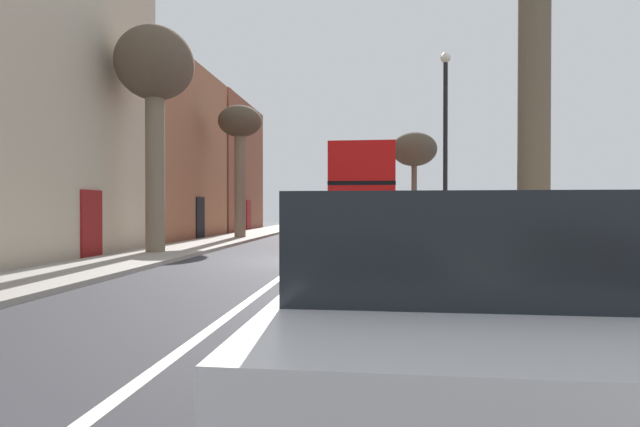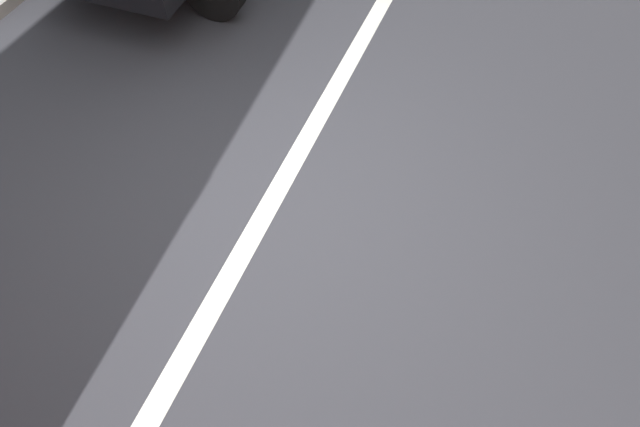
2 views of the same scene
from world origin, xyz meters
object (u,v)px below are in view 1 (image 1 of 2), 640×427
(parked_car_white_right_1, at_px, (438,299))
(street_tree_left_0, at_px, (240,133))
(litter_bin_right, at_px, (563,261))
(street_tree_right_1, at_px, (414,151))
(street_tree_left_4, at_px, (155,76))
(double_decker_bus, at_px, (366,191))
(parked_car_black_right_0, at_px, (394,236))
(lamppost_right, at_px, (445,136))
(parked_car_black_left_2, at_px, (307,217))

(parked_car_white_right_1, distance_m, street_tree_left_0, 22.56)
(street_tree_left_0, bearing_deg, litter_bin_right, -57.37)
(parked_car_white_right_1, height_order, street_tree_right_1, street_tree_right_1)
(street_tree_left_0, distance_m, street_tree_left_4, 8.71)
(double_decker_bus, xyz_separation_m, parked_car_white_right_1, (0.80, -20.50, -1.43))
(parked_car_black_right_0, distance_m, lamppost_right, 6.14)
(street_tree_left_0, relative_size, street_tree_left_4, 0.89)
(parked_car_black_left_2, relative_size, street_tree_left_4, 0.62)
(double_decker_bus, relative_size, parked_car_black_right_0, 2.46)
(parked_car_black_left_2, bearing_deg, street_tree_left_4, -97.97)
(street_tree_right_1, relative_size, litter_bin_right, 6.33)
(double_decker_bus, relative_size, litter_bin_right, 10.43)
(double_decker_bus, bearing_deg, parked_car_black_right_0, -86.45)
(parked_car_black_left_2, xyz_separation_m, street_tree_right_1, (7.27, 0.51, 4.50))
(lamppost_right, bearing_deg, parked_car_white_right_1, -98.08)
(parked_car_black_right_0, distance_m, parked_car_black_left_2, 23.52)
(parked_car_black_right_0, xyz_separation_m, street_tree_left_0, (-7.08, 13.40, 4.38))
(double_decker_bus, relative_size, parked_car_white_right_1, 2.41)
(parked_car_black_right_0, bearing_deg, double_decker_bus, 93.55)
(parked_car_black_right_0, height_order, street_tree_left_4, street_tree_left_4)
(parked_car_black_right_0, bearing_deg, street_tree_left_0, 117.83)
(street_tree_left_0, bearing_deg, parked_car_white_right_1, -71.36)
(street_tree_left_4, xyz_separation_m, lamppost_right, (9.36, 0.39, -2.07))
(double_decker_bus, height_order, parked_car_black_left_2, double_decker_bus)
(parked_car_black_left_2, bearing_deg, parked_car_white_right_1, -80.70)
(street_tree_left_0, height_order, litter_bin_right, street_tree_left_0)
(parked_car_white_right_1, bearing_deg, double_decker_bus, 92.23)
(parked_car_black_right_0, height_order, parked_car_black_left_2, parked_car_black_left_2)
(parked_car_black_left_2, height_order, street_tree_left_4, street_tree_left_4)
(street_tree_right_1, bearing_deg, parked_car_white_right_1, -94.19)
(street_tree_right_1, distance_m, litter_bin_right, 25.97)
(street_tree_right_1, bearing_deg, double_decker_bus, -106.23)
(double_decker_bus, xyz_separation_m, lamppost_right, (2.60, -7.82, 1.45))
(double_decker_bus, height_order, parked_car_white_right_1, double_decker_bus)
(lamppost_right, bearing_deg, street_tree_left_0, 136.97)
(parked_car_white_right_1, xyz_separation_m, street_tree_left_0, (-7.07, 20.96, 4.39))
(parked_car_black_left_2, relative_size, street_tree_left_0, 0.70)
(parked_car_black_left_2, relative_size, lamppost_right, 0.73)
(parked_car_white_right_1, relative_size, litter_bin_right, 4.32)
(lamppost_right, bearing_deg, litter_bin_right, -82.02)
(parked_car_black_right_0, bearing_deg, lamppost_right, 70.66)
(double_decker_bus, height_order, litter_bin_right, double_decker_bus)
(lamppost_right, relative_size, litter_bin_right, 6.06)
(street_tree_right_1, bearing_deg, street_tree_left_0, -132.81)
(parked_car_black_right_0, xyz_separation_m, lamppost_right, (1.80, 5.12, 2.88))
(parked_car_white_right_1, xyz_separation_m, street_tree_right_1, (2.27, 31.05, 4.54))
(parked_car_black_left_2, bearing_deg, street_tree_left_0, -102.21)
(parked_car_black_right_0, relative_size, parked_car_white_right_1, 0.98)
(street_tree_left_4, bearing_deg, parked_car_black_right_0, -32.02)
(double_decker_bus, xyz_separation_m, street_tree_left_4, (-6.76, -8.21, 3.52))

